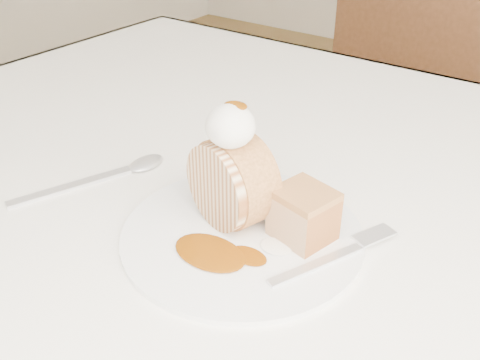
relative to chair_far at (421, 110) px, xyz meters
The scene contains 10 objects.
table 0.85m from the chair_far, 79.29° to the right, with size 1.40×0.90×0.75m.
chair_far is the anchor object (origin of this frame).
plate 0.99m from the chair_far, 82.81° to the right, with size 0.25×0.25×0.01m, color white.
roulade_slice 0.99m from the chair_far, 84.00° to the right, with size 0.09×0.09×0.05m, color beige.
cake_chunk 0.98m from the chair_far, 79.42° to the right, with size 0.05×0.05×0.05m, color #C8864B.
whipped_cream 1.02m from the chair_far, 83.77° to the right, with size 0.05×0.05×0.04m, color white.
caramel_drizzle 1.02m from the chair_far, 83.68° to the right, with size 0.02×0.02×0.01m, color #713604.
caramel_pool 1.04m from the chair_far, 83.37° to the right, with size 0.08×0.05×0.00m, color #713604, non-canonical shape.
fork 1.01m from the chair_far, 77.80° to the right, with size 0.02×0.15×0.00m, color silver.
spoon 1.03m from the chair_far, 95.35° to the right, with size 0.03×0.18×0.00m, color silver.
Camera 1 is at (0.22, -0.28, 1.08)m, focal length 40.00 mm.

